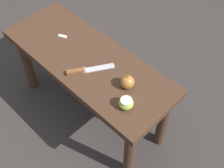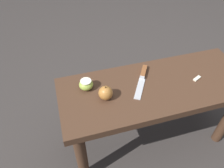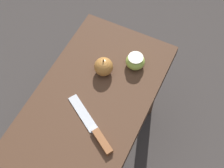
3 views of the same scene
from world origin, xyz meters
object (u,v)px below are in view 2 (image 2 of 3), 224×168
at_px(knife, 142,76).
at_px(apple_whole, 106,93).
at_px(apple_cut, 86,84).
at_px(wooden_bench, 154,97).

height_order(knife, apple_whole, apple_whole).
bearing_deg(knife, apple_cut, -59.13).
distance_m(knife, apple_whole, 0.24).
height_order(wooden_bench, apple_whole, apple_whole).
height_order(wooden_bench, knife, knife).
distance_m(wooden_bench, apple_cut, 0.38).
bearing_deg(apple_cut, knife, 179.27).
relative_size(knife, apple_whole, 2.86).
xyz_separation_m(wooden_bench, knife, (0.05, -0.07, 0.10)).
xyz_separation_m(wooden_bench, apple_whole, (0.27, 0.01, 0.12)).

